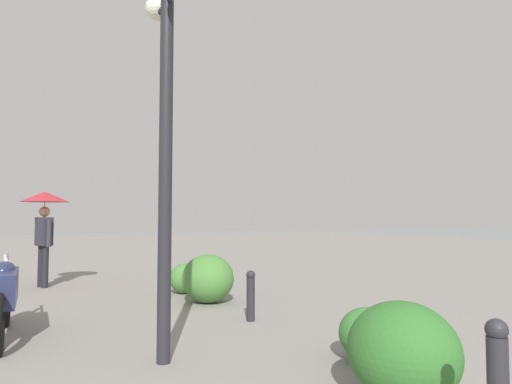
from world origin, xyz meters
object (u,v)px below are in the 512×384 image
Objects in this scene: motorcycle at (2,297)px; pedestrian at (45,212)px; lamppost at (166,105)px; bollard_mid at (251,294)px.

pedestrian is (4.22, -0.73, 1.10)m from motorcycle.
bollard_mid is at bearing -53.60° from lamppost.
lamppost is 1.96× the size of pedestrian.
motorcycle is at bearing 37.74° from lamppost.
lamppost is at bearing 126.40° from bollard_mid.
motorcycle is (1.89, 1.46, -2.15)m from lamppost.
lamppost reaches higher than motorcycle.
motorcycle is 4.42m from pedestrian.
pedestrian is at bearing 26.13° from bollard_mid.
lamppost is at bearing -173.18° from pedestrian.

